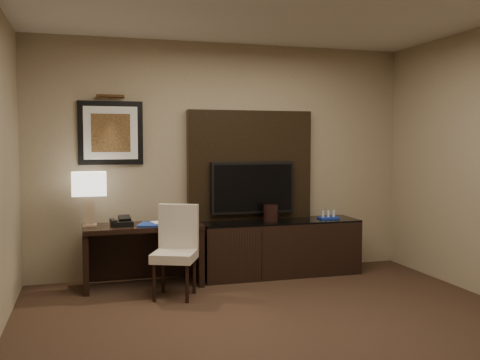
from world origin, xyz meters
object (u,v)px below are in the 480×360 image
object	(u,v)px
ice_bucket	(271,213)
credenza	(280,248)
desk_chair	(174,255)
desk_phone	(122,221)
table_lamp	(89,199)
tv	(253,187)
minibar_tray	(328,215)
desk	(143,255)

from	to	relation	value
ice_bucket	credenza	bearing A→B (deg)	6.68
desk_chair	desk_phone	size ratio (longest dim) A/B	4.04
table_lamp	ice_bucket	size ratio (longest dim) A/B	3.02
table_lamp	credenza	bearing A→B (deg)	-0.20
credenza	desk_chair	bearing A→B (deg)	-156.12
tv	minibar_tray	size ratio (longest dim) A/B	4.27
table_lamp	minibar_tray	world-z (taller)	table_lamp
desk_chair	ice_bucket	bearing A→B (deg)	48.48
desk	minibar_tray	distance (m)	2.23
desk_chair	table_lamp	world-z (taller)	table_lamp
desk_chair	minibar_tray	size ratio (longest dim) A/B	3.64
tv	minibar_tray	distance (m)	0.97
desk	ice_bucket	size ratio (longest dim) A/B	6.55
tv	ice_bucket	bearing A→B (deg)	-42.11
desk_chair	ice_bucket	world-z (taller)	desk_chair
desk_chair	ice_bucket	distance (m)	1.37
desk_chair	desk_phone	xyz separation A→B (m)	(-0.48, 0.49, 0.29)
minibar_tray	desk_chair	bearing A→B (deg)	-163.73
tv	desk_chair	distance (m)	1.40
desk_phone	tv	bearing A→B (deg)	0.51
credenza	desk_chair	xyz separation A→B (m)	(-1.33, -0.59, 0.11)
tv	minibar_tray	bearing A→B (deg)	-9.98
minibar_tray	desk_phone	bearing A→B (deg)	-178.07
tv	ice_bucket	size ratio (longest dim) A/B	5.26
table_lamp	desk_phone	world-z (taller)	table_lamp
desk	credenza	bearing A→B (deg)	1.05
table_lamp	ice_bucket	distance (m)	2.03
desk	desk_chair	world-z (taller)	desk_chair
desk	desk_chair	size ratio (longest dim) A/B	1.46
table_lamp	desk_phone	xyz separation A→B (m)	(0.32, -0.11, -0.23)
credenza	ice_bucket	bearing A→B (deg)	-173.11
desk_phone	ice_bucket	size ratio (longest dim) A/B	1.11
tv	table_lamp	size ratio (longest dim) A/B	1.74
desk_phone	minibar_tray	distance (m)	2.42
tv	ice_bucket	xyz separation A→B (m)	(0.17, -0.15, -0.29)
credenza	tv	distance (m)	0.77
credenza	desk_phone	distance (m)	1.86
credenza	table_lamp	size ratio (longest dim) A/B	3.23
minibar_tray	credenza	bearing A→B (deg)	178.26
desk_phone	table_lamp	bearing A→B (deg)	153.24
tv	ice_bucket	world-z (taller)	tv
desk	ice_bucket	bearing A→B (deg)	0.68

